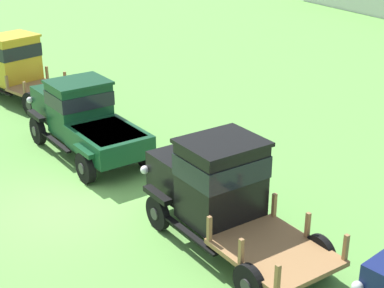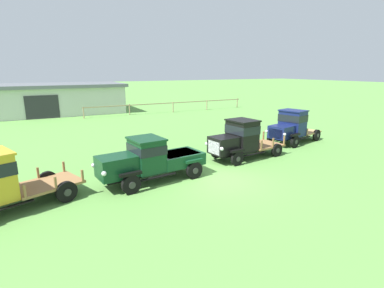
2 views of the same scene
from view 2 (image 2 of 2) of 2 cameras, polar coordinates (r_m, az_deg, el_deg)
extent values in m
plane|color=#5B9342|center=(14.10, 5.43, -6.74)|extent=(240.00, 240.00, 0.00)
cube|color=silver|center=(38.77, -32.45, 6.71)|extent=(25.11, 7.78, 3.04)
cube|color=#565B60|center=(38.65, -32.78, 9.19)|extent=(25.71, 8.58, 0.36)
cube|color=#2D2D33|center=(34.78, -26.61, 6.28)|extent=(3.20, 0.08, 2.40)
cylinder|color=#997F60|center=(33.23, -19.95, 5.61)|extent=(0.12, 0.12, 1.23)
cylinder|color=#997F60|center=(34.69, -11.82, 6.47)|extent=(0.12, 0.12, 1.23)
cylinder|color=#997F60|center=(36.00, -3.63, 7.00)|extent=(0.12, 0.12, 1.23)
cylinder|color=#997F60|center=(38.22, 2.85, 7.41)|extent=(0.12, 0.12, 1.23)
cylinder|color=#997F60|center=(41.33, 8.60, 7.77)|extent=(0.12, 0.12, 1.23)
cube|color=#997F60|center=(36.11, -4.15, 7.80)|extent=(20.12, 0.08, 0.10)
cylinder|color=black|center=(12.60, -22.78, -8.39)|extent=(0.84, 0.44, 0.83)
cylinder|color=#2D2D2D|center=(12.51, -22.58, -8.53)|extent=(0.28, 0.12, 0.29)
cylinder|color=black|center=(14.10, -25.78, -6.34)|extent=(0.84, 0.44, 0.83)
cylinder|color=#2D2D2D|center=(14.20, -25.94, -6.23)|extent=(0.28, 0.12, 0.29)
cube|color=black|center=(12.83, -31.36, -8.61)|extent=(4.69, 2.44, 0.12)
cube|color=black|center=(12.00, -31.81, -10.29)|extent=(1.68, 0.71, 0.05)
cube|color=olive|center=(13.16, -25.88, -6.88)|extent=(2.82, 2.42, 0.10)
cube|color=olive|center=(12.02, -29.28, -7.81)|extent=(0.10, 0.10, 0.45)
cube|color=olive|center=(13.51, -31.53, -5.81)|extent=(0.10, 0.10, 0.45)
cube|color=olive|center=(12.35, -24.57, -6.71)|extent=(0.10, 0.10, 0.45)
cube|color=olive|center=(13.81, -27.28, -4.89)|extent=(0.10, 0.10, 0.45)
cube|color=olive|center=(12.76, -20.16, -5.63)|extent=(0.10, 0.10, 0.45)
cube|color=olive|center=(14.18, -23.25, -3.99)|extent=(0.10, 0.10, 0.45)
cylinder|color=black|center=(12.59, -11.50, -7.58)|extent=(0.83, 0.29, 0.81)
cylinder|color=#2D2D2D|center=(12.49, -11.29, -7.75)|extent=(0.29, 0.06, 0.29)
cylinder|color=black|center=(14.10, -14.31, -5.37)|extent=(0.83, 0.29, 0.81)
cylinder|color=#2D2D2D|center=(14.20, -14.48, -5.24)|extent=(0.29, 0.06, 0.29)
cylinder|color=black|center=(14.03, 0.43, -5.02)|extent=(0.83, 0.29, 0.81)
cylinder|color=#2D2D2D|center=(13.94, 0.70, -5.14)|extent=(0.29, 0.06, 0.29)
cylinder|color=black|center=(15.40, -3.27, -3.29)|extent=(0.83, 0.29, 0.81)
cylinder|color=#2D2D2D|center=(15.49, -3.49, -3.19)|extent=(0.29, 0.06, 0.29)
cube|color=black|center=(13.86, -7.50, -5.03)|extent=(4.62, 1.48, 0.12)
cube|color=#0F381E|center=(13.07, -14.10, -4.16)|extent=(1.73, 1.39, 0.91)
cube|color=silver|center=(12.85, -17.29, -4.90)|extent=(0.17, 0.95, 0.68)
sphere|color=silver|center=(12.24, -16.43, -5.44)|extent=(0.20, 0.20, 0.20)
sphere|color=silver|center=(13.42, -18.20, -3.87)|extent=(0.20, 0.20, 0.20)
cube|color=black|center=(12.43, -11.60, -5.62)|extent=(0.95, 0.31, 0.12)
cube|color=black|center=(13.96, -14.42, -3.60)|extent=(0.95, 0.31, 0.12)
cube|color=#0F381E|center=(13.52, -8.61, -2.13)|extent=(1.38, 1.65, 1.43)
cube|color=black|center=(13.43, -8.66, -0.82)|extent=(1.44, 1.69, 0.40)
cube|color=#0F381E|center=(13.33, -8.73, 0.98)|extent=(1.51, 1.73, 0.08)
cube|color=black|center=(13.10, -6.35, -6.23)|extent=(1.70, 0.34, 0.05)
cube|color=black|center=(14.53, -9.55, -4.29)|extent=(1.70, 0.34, 0.05)
cube|color=#0F381E|center=(14.42, -2.58, -2.74)|extent=(2.30, 1.83, 0.57)
cube|color=black|center=(14.34, -2.59, -1.77)|extent=(1.94, 1.55, 0.06)
cube|color=#0F381E|center=(13.89, 0.44, -3.23)|extent=(0.91, 0.30, 0.12)
cube|color=#0F381E|center=(15.27, -3.29, -1.66)|extent=(0.91, 0.30, 0.12)
cylinder|color=black|center=(16.05, 8.60, -2.79)|extent=(0.78, 0.23, 0.77)
cylinder|color=#2D2D2D|center=(15.99, 8.82, -2.87)|extent=(0.27, 0.06, 0.27)
cylinder|color=black|center=(17.31, 4.74, -1.44)|extent=(0.78, 0.23, 0.77)
cylinder|color=#2D2D2D|center=(17.38, 4.56, -1.37)|extent=(0.27, 0.06, 0.27)
cylinder|color=black|center=(18.24, 15.87, -1.14)|extent=(0.78, 0.23, 0.77)
cylinder|color=#2D2D2D|center=(18.18, 16.09, -1.20)|extent=(0.27, 0.06, 0.27)
cylinder|color=black|center=(19.36, 11.98, -0.04)|extent=(0.78, 0.23, 0.77)
cylinder|color=#2D2D2D|center=(19.42, 11.79, 0.01)|extent=(0.27, 0.06, 0.27)
cube|color=black|center=(17.61, 10.26, -1.08)|extent=(4.47, 1.40, 0.12)
cube|color=black|center=(16.38, 6.09, -0.18)|extent=(1.53, 1.35, 0.93)
cube|color=silver|center=(15.98, 4.23, -0.67)|extent=(0.16, 0.95, 0.70)
sphere|color=silver|center=(15.47, 5.69, -0.93)|extent=(0.20, 0.20, 0.20)
sphere|color=silver|center=(16.46, 2.82, 0.03)|extent=(0.20, 0.20, 0.20)
cube|color=black|center=(15.93, 8.66, -1.29)|extent=(0.90, 0.29, 0.12)
cube|color=black|center=(17.20, 4.77, -0.04)|extent=(0.90, 0.29, 0.12)
cube|color=black|center=(17.16, 9.52, 1.60)|extent=(1.39, 1.64, 1.65)
cube|color=black|center=(17.09, 9.57, 2.82)|extent=(1.44, 1.68, 0.46)
cube|color=black|center=(17.00, 9.64, 4.45)|extent=(1.52, 1.73, 0.08)
cube|color=black|center=(16.88, 11.67, -1.88)|extent=(1.74, 0.32, 0.05)
cube|color=black|center=(18.06, 7.85, -0.68)|extent=(1.74, 0.32, 0.05)
cube|color=olive|center=(18.51, 13.23, -0.15)|extent=(2.30, 1.94, 0.10)
cube|color=olive|center=(17.21, 13.09, -0.14)|extent=(0.09, 0.09, 0.52)
cube|color=olive|center=(18.33, 9.36, 0.90)|extent=(0.09, 0.09, 0.52)
cube|color=olive|center=(17.91, 15.20, 0.28)|extent=(0.09, 0.09, 0.52)
cube|color=olive|center=(18.99, 11.48, 1.26)|extent=(0.09, 0.09, 0.52)
cube|color=olive|center=(18.63, 17.15, 0.66)|extent=(0.09, 0.09, 0.52)
cube|color=olive|center=(19.67, 13.45, 1.59)|extent=(0.09, 0.09, 0.52)
cylinder|color=black|center=(20.64, 18.98, 0.43)|extent=(0.84, 0.38, 0.82)
cylinder|color=#2D2D2D|center=(20.59, 19.25, 0.37)|extent=(0.29, 0.10, 0.29)
cylinder|color=black|center=(21.55, 14.88, 1.27)|extent=(0.84, 0.38, 0.82)
cylinder|color=#2D2D2D|center=(21.61, 14.63, 1.32)|extent=(0.29, 0.10, 0.29)
cylinder|color=black|center=(23.22, 22.64, 1.55)|extent=(0.84, 0.38, 0.82)
cylinder|color=#2D2D2D|center=(23.17, 22.88, 1.50)|extent=(0.29, 0.10, 0.29)
cylinder|color=black|center=(24.02, 18.83, 2.27)|extent=(0.84, 0.38, 0.82)
cylinder|color=#2D2D2D|center=(24.08, 18.60, 2.31)|extent=(0.29, 0.10, 0.29)
cube|color=black|center=(22.21, 18.76, 1.58)|extent=(4.34, 1.94, 0.12)
cube|color=#141E51|center=(20.79, 16.67, 2.26)|extent=(1.70, 1.55, 0.83)
cube|color=silver|center=(20.22, 15.62, 1.89)|extent=(0.29, 0.97, 0.62)
sphere|color=silver|center=(19.85, 17.23, 1.75)|extent=(0.20, 0.20, 0.20)
sphere|color=silver|center=(20.56, 14.06, 2.36)|extent=(0.20, 0.20, 0.20)
cube|color=black|center=(20.55, 19.08, 1.67)|extent=(0.96, 0.41, 0.12)
cube|color=black|center=(21.46, 14.95, 2.47)|extent=(0.96, 0.41, 0.12)
cube|color=#141E51|center=(21.81, 18.58, 3.78)|extent=(1.49, 1.80, 1.67)
cube|color=black|center=(21.75, 18.66, 4.75)|extent=(1.54, 1.84, 0.47)
cube|color=#141E51|center=(21.68, 18.76, 6.05)|extent=(1.62, 1.90, 0.08)
cube|color=black|center=(21.67, 20.54, 1.08)|extent=(1.60, 0.51, 0.05)
cube|color=black|center=(22.51, 16.63, 1.85)|extent=(1.60, 0.51, 0.05)
cube|color=tan|center=(23.31, 20.39, 2.28)|extent=(2.37, 2.24, 0.10)
cube|color=tan|center=(22.44, 19.27, 2.55)|extent=(0.47, 1.67, 0.44)
camera|label=1|loc=(20.93, 42.30, 15.23)|focal=55.00mm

